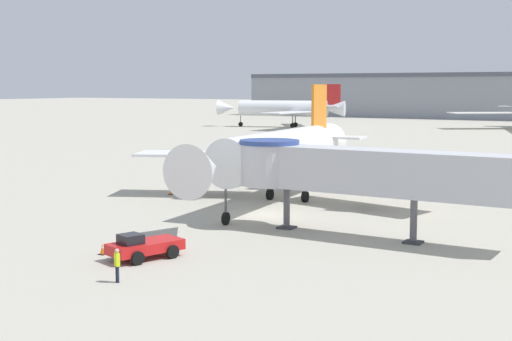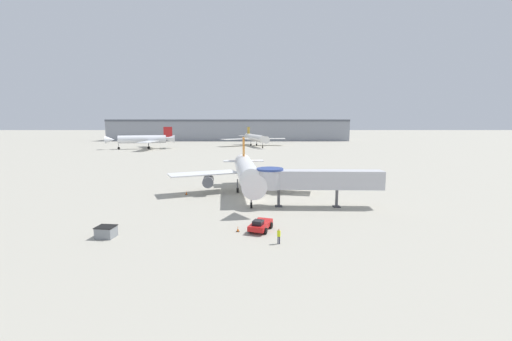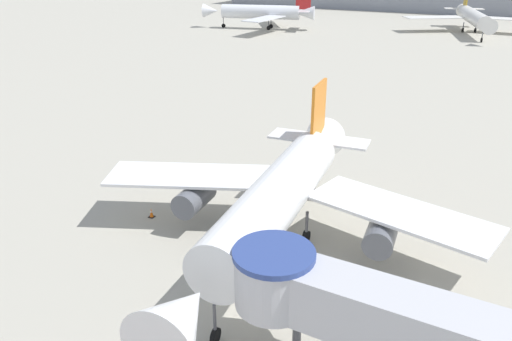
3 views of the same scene
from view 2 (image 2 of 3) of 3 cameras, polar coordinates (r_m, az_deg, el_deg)
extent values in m
plane|color=#A8A393|center=(56.83, -0.33, -5.10)|extent=(800.00, 800.00, 0.00)
cylinder|color=white|center=(60.42, -1.55, -0.16)|extent=(5.27, 18.63, 3.56)
cone|color=white|center=(48.07, -0.53, -2.38)|extent=(3.91, 4.23, 3.56)
cone|color=white|center=(70.74, -2.13, 1.10)|extent=(4.04, 5.65, 3.56)
cube|color=white|center=(62.91, -8.87, -0.49)|extent=(12.94, 8.90, 0.22)
cube|color=white|center=(63.91, 5.36, -0.28)|extent=(12.86, 6.97, 0.22)
cube|color=orange|center=(70.13, -2.13, 3.67)|extent=(0.58, 3.60, 4.62)
cube|color=white|center=(70.92, -2.14, 1.62)|extent=(8.49, 3.28, 0.18)
cylinder|color=#565960|center=(62.01, -8.01, -1.75)|extent=(2.29, 3.76, 1.96)
cylinder|color=#565960|center=(62.90, 4.65, -1.55)|extent=(2.29, 3.76, 1.96)
cylinder|color=#4C4C51|center=(51.90, -0.84, -4.74)|extent=(0.18, 0.18, 2.05)
cylinder|color=black|center=(52.14, -0.84, -5.83)|extent=(0.34, 0.92, 0.90)
cylinder|color=#4C4C51|center=(63.07, -3.14, -2.39)|extent=(0.22, 0.22, 2.05)
cylinder|color=black|center=(63.27, -3.13, -3.29)|extent=(0.48, 0.93, 0.90)
cylinder|color=#4C4C51|center=(63.28, -0.24, -2.34)|extent=(0.22, 0.22, 2.05)
cylinder|color=black|center=(63.47, -0.23, -3.24)|extent=(0.48, 0.93, 0.90)
cube|color=#B7B7BC|center=(53.26, 11.55, -1.48)|extent=(17.21, 3.08, 2.80)
cylinder|color=#B7B7BC|center=(52.46, 2.29, -1.47)|extent=(3.90, 3.90, 2.80)
cylinder|color=navy|center=(52.22, 2.30, 0.21)|extent=(4.10, 4.10, 0.30)
cylinder|color=#56565B|center=(53.06, 3.76, -4.50)|extent=(0.44, 0.44, 2.88)
cube|color=#333338|center=(53.38, 3.75, -5.94)|extent=(1.10, 1.10, 0.12)
cylinder|color=#56565B|center=(54.14, 13.26, -4.44)|extent=(0.44, 0.44, 2.88)
cube|color=#333338|center=(54.46, 13.21, -5.86)|extent=(1.10, 1.10, 0.12)
cube|color=red|center=(41.98, 0.72, -9.05)|extent=(3.17, 4.57, 0.60)
cube|color=black|center=(40.96, 0.31, -8.67)|extent=(1.47, 1.48, 0.54)
cylinder|color=black|center=(41.35, -1.09, -9.77)|extent=(0.54, 0.82, 0.76)
cylinder|color=black|center=(40.75, 1.54, -10.04)|extent=(0.54, 0.82, 0.76)
cylinder|color=black|center=(43.41, -0.04, -8.88)|extent=(0.54, 0.82, 0.76)
cylinder|color=black|center=(42.84, 2.47, -9.12)|extent=(0.54, 0.82, 0.76)
cube|color=gray|center=(43.14, -23.75, -9.40)|extent=(2.12, 1.92, 1.23)
cube|color=black|center=(42.95, -23.80, -8.57)|extent=(2.25, 2.04, 0.08)
cube|color=black|center=(62.75, -11.55, -3.96)|extent=(0.45, 0.45, 0.04)
cone|color=orange|center=(62.67, -11.56, -3.62)|extent=(0.31, 0.31, 0.70)
cylinder|color=white|center=(62.66, -11.57, -3.55)|extent=(0.17, 0.17, 0.08)
cube|color=black|center=(41.77, -3.08, -10.11)|extent=(0.38, 0.38, 0.04)
cone|color=orange|center=(41.67, -3.08, -9.69)|extent=(0.26, 0.26, 0.60)
cylinder|color=white|center=(41.64, -3.08, -9.60)|extent=(0.15, 0.15, 0.07)
cylinder|color=#1E2338|center=(37.77, 3.89, -11.53)|extent=(0.12, 0.12, 0.82)
cylinder|color=#1E2338|center=(37.83, 3.65, -11.49)|extent=(0.12, 0.12, 0.82)
cube|color=#D1E019|center=(37.55, 3.78, -10.45)|extent=(0.38, 0.32, 0.65)
sphere|color=tan|center=(37.41, 3.79, -9.82)|extent=(0.22, 0.22, 0.22)
cylinder|color=silver|center=(166.88, -18.46, 4.96)|extent=(21.32, 8.96, 3.63)
cone|color=silver|center=(168.29, -23.23, 4.74)|extent=(4.80, 4.54, 3.63)
cone|color=silver|center=(166.59, -14.38, 5.12)|extent=(6.20, 4.91, 3.63)
cube|color=silver|center=(175.80, -17.34, 4.96)|extent=(11.98, 14.81, 0.22)
cube|color=silver|center=(157.73, -17.59, 4.59)|extent=(5.65, 14.72, 0.22)
cube|color=#B21E1E|center=(166.45, -14.52, 6.24)|extent=(3.90, 1.26, 4.72)
cube|color=silver|center=(166.56, -14.30, 5.35)|extent=(5.23, 10.23, 0.18)
cylinder|color=#4C4C51|center=(167.99, -21.97, 3.83)|extent=(0.18, 0.18, 2.09)
cylinder|color=black|center=(168.07, -21.95, 3.47)|extent=(1.13, 0.54, 1.10)
cylinder|color=#4C4C51|center=(168.55, -17.48, 4.06)|extent=(0.22, 0.22, 2.09)
cylinder|color=black|center=(168.62, -17.47, 3.71)|extent=(1.17, 0.67, 1.10)
cylinder|color=#4C4C51|center=(165.29, -17.53, 3.98)|extent=(0.22, 0.22, 2.09)
cylinder|color=black|center=(165.37, -17.51, 3.62)|extent=(1.17, 0.67, 1.10)
cylinder|color=white|center=(174.29, -0.13, 5.44)|extent=(10.50, 26.52, 3.41)
cone|color=white|center=(158.45, 1.48, 5.14)|extent=(4.31, 4.54, 3.41)
cone|color=white|center=(188.26, -1.33, 5.66)|extent=(4.68, 5.86, 3.41)
cube|color=white|center=(175.09, -3.34, 5.25)|extent=(15.69, 13.09, 0.22)
cube|color=white|center=(179.98, 2.44, 5.34)|extent=(15.29, 6.27, 0.22)
cube|color=gold|center=(187.89, -1.31, 6.60)|extent=(1.48, 4.50, 4.44)
cube|color=white|center=(188.48, -1.35, 5.85)|extent=(10.74, 5.89, 0.18)
cylinder|color=#4C4C51|center=(162.32, 1.07, 4.27)|extent=(0.18, 0.18, 1.96)
cylinder|color=black|center=(162.39, 1.07, 3.93)|extent=(0.55, 1.13, 1.10)
cylinder|color=#4C4C51|center=(177.24, -0.91, 4.62)|extent=(0.22, 0.22, 1.96)
cylinder|color=black|center=(177.31, -0.90, 4.31)|extent=(0.68, 1.17, 1.10)
cylinder|color=#4C4C51|center=(178.05, 0.05, 4.64)|extent=(0.22, 0.22, 1.96)
cylinder|color=black|center=(178.12, 0.05, 4.33)|extent=(0.68, 1.17, 1.10)
cube|color=gray|center=(231.06, -4.53, 6.64)|extent=(153.92, 27.84, 12.36)
cube|color=#4C515B|center=(230.95, -4.55, 8.32)|extent=(153.92, 28.40, 1.20)
camera|label=1|loc=(27.24, 69.29, -4.80)|focal=50.00mm
camera|label=3|loc=(35.24, 18.66, 17.73)|focal=35.00mm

